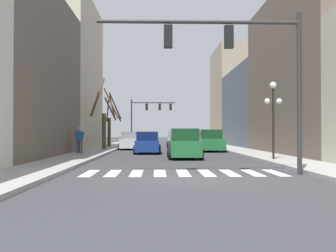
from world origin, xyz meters
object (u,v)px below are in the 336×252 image
Objects in this scene: car_parked_left_near at (148,143)px; car_at_intersection at (132,141)px; car_parked_right_near at (210,141)px; pedestrian_crossing_street at (79,138)px; car_driving_away_lane at (192,139)px; traffic_signal_far at (148,111)px; street_tree_right_far at (110,123)px; street_lamp_right_corner at (273,104)px; pedestrian_waiting_at_curb at (79,140)px; traffic_signal_near at (239,55)px; street_tree_left_far at (104,119)px; car_driving_toward_lane at (184,145)px; car_parked_right_mid at (176,140)px.

car_at_intersection is at bearing -167.26° from car_parked_left_near.
pedestrian_crossing_street is (-9.62, -5.86, 0.36)m from car_parked_right_near.
car_driving_away_lane is 1.08× the size of car_parked_left_near.
traffic_signal_far is 1.21× the size of car_parked_right_near.
car_at_intersection is 4.46m from street_tree_right_far.
pedestrian_waiting_at_curb is at bearing 150.13° from street_lamp_right_corner.
traffic_signal_near is at bearing 14.15° from car_parked_left_near.
street_lamp_right_corner reaches higher than car_at_intersection.
car_parked_left_near is at bearing -47.73° from street_tree_left_far.
traffic_signal_near is 35.76m from car_driving_away_lane.
street_tree_left_far is at bearing -86.80° from pedestrian_crossing_street.
car_at_intersection is 3.08× the size of pedestrian_waiting_at_curb.
street_tree_left_far is (-3.87, 4.26, 1.95)m from car_parked_left_near.
car_at_intersection is 1.10× the size of car_driving_toward_lane.
car_driving_away_lane is at bearing 166.05° from car_parked_left_near.
car_driving_toward_lane is at bearing 22.68° from car_parked_left_near.
car_parked_right_near is 0.79× the size of street_tree_left_far.
street_lamp_right_corner is 2.64× the size of pedestrian_waiting_at_curb.
car_parked_right_near is 0.87× the size of street_tree_right_far.
street_tree_right_far reaches higher than car_at_intersection.
car_parked_right_near is at bearing -140.12° from pedestrian_crossing_street.
pedestrian_waiting_at_curb is (-7.09, 3.68, 0.24)m from car_driving_toward_lane.
traffic_signal_near reaches higher than pedestrian_crossing_street.
street_lamp_right_corner is 11.33m from car_parked_left_near.
traffic_signal_far is at bearing -91.11° from pedestrian_crossing_street.
street_tree_left_far reaches higher than street_tree_right_far.
traffic_signal_far is at bearing 85.28° from car_driving_away_lane.
street_lamp_right_corner is at bearing -119.88° from pedestrian_waiting_at_curb.
car_parked_right_mid is at bearing -29.95° from pedestrian_waiting_at_curb.
street_lamp_right_corner is 0.94× the size of car_driving_toward_lane.
street_tree_left_far reaches higher than traffic_signal_far.
traffic_signal_far reaches higher than street_tree_right_far.
car_parked_right_near is at bearing 179.92° from car_driving_away_lane.
car_parked_right_near is (5.57, -17.98, -3.44)m from traffic_signal_far.
car_parked_left_near is (0.47, -21.07, -3.52)m from traffic_signal_far.
car_parked_right_near is at bearing -38.99° from street_tree_right_far.
pedestrian_waiting_at_curb is at bearing -100.48° from traffic_signal_far.
car_parked_right_near is (-0.03, -17.51, 0.10)m from car_driving_away_lane.
car_at_intersection is 1.14× the size of car_parked_right_mid.
street_tree_left_far reaches higher than street_lamp_right_corner.
traffic_signal_far reaches higher than car_parked_left_near.
car_parked_right_near reaches higher than car_parked_right_mid.
car_parked_left_near is 0.86× the size of car_parked_right_near.
pedestrian_waiting_at_curb is (-7.43, -12.90, 0.29)m from car_parked_right_mid.
traffic_signal_near reaches higher than car_parked_right_mid.
car_parked_right_near is 11.85m from street_tree_right_far.
car_parked_left_near is at bearing -140.07° from pedestrian_crossing_street.
street_tree_left_far is (0.15, -6.21, 0.19)m from street_tree_right_far.
traffic_signal_far reaches higher than car_driving_away_lane.
pedestrian_crossing_street is at bearing 124.28° from traffic_signal_near.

